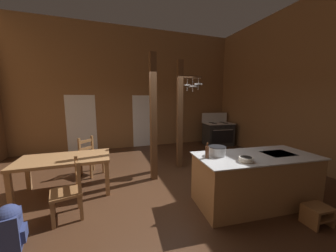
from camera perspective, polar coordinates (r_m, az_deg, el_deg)
The scene contains 17 objects.
ground_plane at distance 4.14m, azimuth -2.60°, elevation -19.74°, with size 9.06×8.20×0.10m, color #422819.
wall_back at distance 7.35m, azimuth -11.25°, elevation 11.25°, with size 9.06×0.14×4.57m, color brown.
wall_right at distance 6.30m, azimuth 37.72°, elevation 10.18°, with size 0.14×8.20×4.57m, color brown.
glazed_door_back_left at distance 7.30m, azimuth -25.47°, elevation 0.70°, with size 1.00×0.01×2.05m, color white.
glazed_panel_back_right at distance 7.39m, azimuth -7.72°, elevation 1.53°, with size 0.84×0.01×2.05m, color white.
kitchen_island at distance 3.80m, azimuth 25.49°, elevation -14.84°, with size 2.24×1.16×0.91m.
stove_range at distance 7.86m, azimuth 15.35°, elevation -2.30°, with size 1.22×0.92×1.32m.
support_post_with_pot_rack at distance 5.00m, azimuth 4.22°, elevation 4.69°, with size 0.71×0.26×2.92m.
support_post_center at distance 4.20m, azimuth -4.60°, elevation 2.36°, with size 0.14×0.14×2.92m.
step_stool at distance 3.82m, azimuth 39.43°, elevation -20.45°, with size 0.38×0.30×0.30m.
dining_table at distance 4.27m, azimuth -29.54°, elevation -9.72°, with size 1.71×0.91×0.74m.
ladderback_chair_near_window at distance 5.09m, azimuth -23.14°, elevation -8.81°, with size 0.62×0.62×0.95m.
ladderback_chair_by_post at distance 3.47m, azimuth -28.50°, elevation -17.32°, with size 0.52×0.52×0.95m.
backpack at distance 3.30m, azimuth -41.05°, elevation -22.54°, with size 0.34×0.36×0.60m.
stockpot_on_counter at distance 3.35m, azimuth 15.13°, elevation -7.56°, with size 0.37×0.30×0.17m.
mixing_bowl_on_counter at distance 3.20m, azimuth 23.24°, elevation -9.60°, with size 0.22×0.22×0.08m.
bottle_tall_on_counter at distance 3.17m, azimuth 12.17°, elevation -7.96°, with size 0.07×0.07×0.27m.
Camera 1 is at (-1.02, -3.50, 1.90)m, focal length 19.45 mm.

